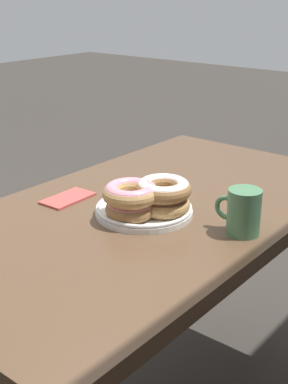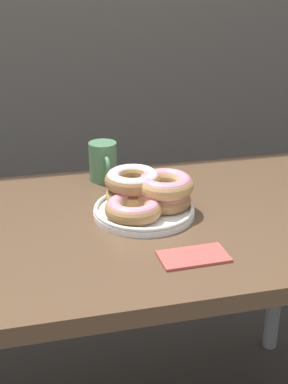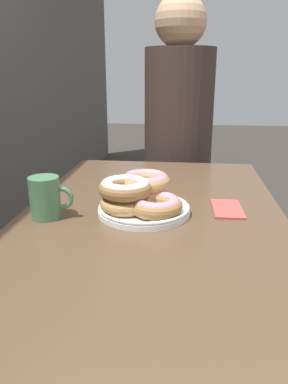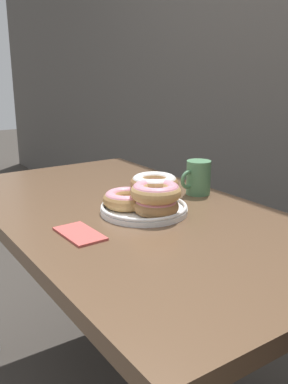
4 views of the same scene
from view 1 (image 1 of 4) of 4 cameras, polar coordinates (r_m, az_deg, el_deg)
name	(u,v)px [view 1 (image 1 of 4)]	position (r m, az deg, el deg)	size (l,w,h in m)	color
dining_table	(149,233)	(1.42, 0.57, -4.38)	(1.28, 0.70, 0.71)	brown
donut_plate	(146,199)	(1.32, 0.21, -0.72)	(0.27, 0.27, 0.10)	white
coffee_mug	(243,211)	(1.24, 10.50, -2.04)	(0.08, 0.11, 0.11)	#4C7F56
napkin	(68,198)	(1.45, -8.14, -0.66)	(0.15, 0.08, 0.01)	#BC4C47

